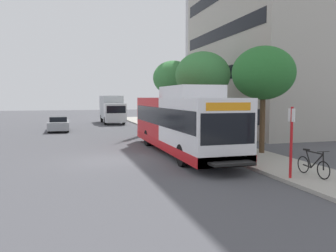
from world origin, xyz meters
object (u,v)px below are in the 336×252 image
Objects in this scene: transit_bus at (181,122)px; street_tree_mid_block at (203,75)px; bus_stop_sign_pole at (291,137)px; box_truck_background at (112,109)px; street_tree_far_block at (173,78)px; parked_car_far_lane at (59,124)px; street_tree_near_stop at (263,73)px; bicycle_parked at (313,165)px.

street_tree_mid_block is (3.70, 6.00, 3.00)m from transit_bus.
box_truck_background is at bearing 94.98° from bus_stop_sign_pole.
street_tree_mid_block is at bearing -90.46° from street_tree_far_block.
box_truck_background is (5.89, 8.25, 1.08)m from parked_car_far_lane.
street_tree_near_stop reaches higher than box_truck_background.
transit_bus is 23.12m from box_truck_background.
transit_bus reaches higher than parked_car_far_lane.
bicycle_parked is 21.26m from street_tree_far_block.
street_tree_mid_block is (0.94, 13.23, 4.14)m from bicycle_parked.
street_tree_near_stop is 20.20m from parked_car_far_lane.
transit_bus is at bearing -87.80° from box_truck_background.
transit_bus is 4.71× the size of bus_stop_sign_pole.
street_tree_far_block is at bearing 90.42° from street_tree_near_stop.
street_tree_near_stop reaches higher than bicycle_parked.
street_tree_near_stop reaches higher than transit_bus.
transit_bus is at bearing 103.65° from bus_stop_sign_pole.
street_tree_mid_block is at bearing -75.00° from box_truck_background.
street_tree_far_block reaches higher than box_truck_background.
street_tree_far_block is (-0.11, 15.48, 0.57)m from street_tree_near_stop.
street_tree_far_block is at bearing -6.99° from parked_car_far_lane.
transit_bus is at bearing -65.46° from parked_car_far_lane.
bicycle_parked is 6.61m from street_tree_near_stop.
transit_bus reaches higher than box_truck_background.
transit_bus is 1.94× the size of street_tree_mid_block.
street_tree_near_stop is (1.12, 5.32, 3.76)m from bicycle_parked.
street_tree_near_stop is (3.87, -1.92, 2.62)m from transit_bus.
box_truck_background is at bearing 100.76° from street_tree_near_stop.
parked_car_far_lane is (-9.53, 22.09, 0.10)m from bicycle_parked.
parked_car_far_lane is at bearing -125.54° from box_truck_background.
street_tree_far_block reaches higher than parked_car_far_lane.
street_tree_far_block reaches higher than bicycle_parked.
bus_stop_sign_pole is at bearing -111.63° from street_tree_near_stop.
bicycle_parked is 24.05m from parked_car_far_lane.
bus_stop_sign_pole is 1.47m from bicycle_parked.
box_truck_background is (-4.64, 9.54, -3.15)m from street_tree_far_block.
bicycle_parked is (0.99, 0.01, -1.09)m from bus_stop_sign_pole.
street_tree_near_stop is 0.80× the size of box_truck_background.
bus_stop_sign_pole is 1.48× the size of bicycle_parked.
bus_stop_sign_pole is 30.46m from box_truck_background.
street_tree_mid_block reaches higher than bicycle_parked.
street_tree_near_stop is 25.60m from box_truck_background.
street_tree_far_block is 11.43m from parked_car_far_lane.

